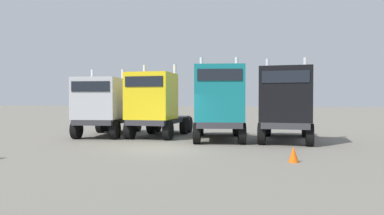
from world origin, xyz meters
TOP-DOWN VIEW (x-y plane):
  - ground at (0.00, 0.00)m, footprint 200.00×200.00m
  - semi_truck_silver at (-5.18, 4.01)m, footprint 3.38×6.29m
  - semi_truck_yellow at (-2.09, 4.38)m, footprint 2.61×5.77m
  - semi_truck_teal at (1.78, 3.48)m, footprint 3.59×6.48m
  - semi_truck_black at (5.13, 3.85)m, footprint 2.72×6.50m
  - traffic_cone_far at (5.30, -1.87)m, footprint 0.36×0.36m

SIDE VIEW (x-z plane):
  - ground at x=0.00m, z-range 0.00..0.00m
  - traffic_cone_far at x=5.30m, z-range 0.00..0.55m
  - semi_truck_silver at x=-5.18m, z-range -0.20..3.81m
  - semi_truck_yellow at x=-2.09m, z-range -0.21..4.04m
  - semi_truck_black at x=5.13m, z-range -0.24..4.10m
  - semi_truck_teal at x=1.78m, z-range -0.22..4.24m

